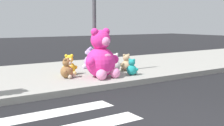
{
  "coord_description": "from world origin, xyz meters",
  "views": [
    {
      "loc": [
        -3.01,
        -2.6,
        1.6
      ],
      "look_at": [
        1.08,
        3.6,
        0.55
      ],
      "focal_mm": 45.1,
      "sensor_mm": 36.0,
      "label": 1
    }
  ],
  "objects_px": {
    "plush_pink_large": "(101,58)",
    "plush_white": "(114,65)",
    "plush_brown": "(67,70)",
    "plush_teal": "(132,68)",
    "sign_pole": "(94,14)",
    "plush_tan": "(126,64)",
    "plush_yellow": "(69,67)",
    "plush_lavender": "(90,60)"
  },
  "relations": [
    {
      "from": "plush_tan",
      "to": "plush_brown",
      "type": "relative_size",
      "value": 0.96
    },
    {
      "from": "plush_teal",
      "to": "plush_brown",
      "type": "distance_m",
      "value": 1.81
    },
    {
      "from": "plush_teal",
      "to": "plush_brown",
      "type": "relative_size",
      "value": 0.86
    },
    {
      "from": "plush_tan",
      "to": "sign_pole",
      "type": "bearing_deg",
      "value": 176.2
    },
    {
      "from": "plush_yellow",
      "to": "sign_pole",
      "type": "bearing_deg",
      "value": -19.89
    },
    {
      "from": "plush_brown",
      "to": "plush_teal",
      "type": "bearing_deg",
      "value": -19.03
    },
    {
      "from": "plush_yellow",
      "to": "plush_brown",
      "type": "relative_size",
      "value": 1.07
    },
    {
      "from": "plush_tan",
      "to": "plush_pink_large",
      "type": "bearing_deg",
      "value": -156.63
    },
    {
      "from": "sign_pole",
      "to": "plush_white",
      "type": "distance_m",
      "value": 1.59
    },
    {
      "from": "plush_lavender",
      "to": "plush_teal",
      "type": "height_order",
      "value": "plush_lavender"
    },
    {
      "from": "plush_white",
      "to": "plush_brown",
      "type": "bearing_deg",
      "value": -177.35
    },
    {
      "from": "plush_yellow",
      "to": "plush_teal",
      "type": "xyz_separation_m",
      "value": [
        1.45,
        -1.01,
        -0.05
      ]
    },
    {
      "from": "plush_tan",
      "to": "plush_yellow",
      "type": "bearing_deg",
      "value": 169.73
    },
    {
      "from": "plush_brown",
      "to": "plush_white",
      "type": "bearing_deg",
      "value": 2.65
    },
    {
      "from": "plush_lavender",
      "to": "plush_tan",
      "type": "xyz_separation_m",
      "value": [
        0.7,
        -1.04,
        -0.07
      ]
    },
    {
      "from": "sign_pole",
      "to": "plush_yellow",
      "type": "relative_size",
      "value": 5.47
    },
    {
      "from": "sign_pole",
      "to": "plush_white",
      "type": "xyz_separation_m",
      "value": [
        0.61,
        -0.1,
        -1.47
      ]
    },
    {
      "from": "plush_pink_large",
      "to": "plush_teal",
      "type": "bearing_deg",
      "value": -11.29
    },
    {
      "from": "plush_lavender",
      "to": "plush_white",
      "type": "xyz_separation_m",
      "value": [
        0.24,
        -1.07,
        -0.05
      ]
    },
    {
      "from": "plush_yellow",
      "to": "plush_white",
      "type": "xyz_separation_m",
      "value": [
        1.29,
        -0.35,
        -0.0
      ]
    },
    {
      "from": "plush_pink_large",
      "to": "sign_pole",
      "type": "bearing_deg",
      "value": 78.05
    },
    {
      "from": "plush_white",
      "to": "plush_tan",
      "type": "distance_m",
      "value": 0.46
    },
    {
      "from": "plush_pink_large",
      "to": "plush_brown",
      "type": "relative_size",
      "value": 2.42
    },
    {
      "from": "plush_brown",
      "to": "sign_pole",
      "type": "bearing_deg",
      "value": 10.57
    },
    {
      "from": "plush_pink_large",
      "to": "plush_lavender",
      "type": "xyz_separation_m",
      "value": [
        0.5,
        1.55,
        -0.25
      ]
    },
    {
      "from": "plush_lavender",
      "to": "plush_yellow",
      "type": "bearing_deg",
      "value": -145.86
    },
    {
      "from": "plush_pink_large",
      "to": "plush_lavender",
      "type": "height_order",
      "value": "plush_pink_large"
    },
    {
      "from": "sign_pole",
      "to": "plush_brown",
      "type": "distance_m",
      "value": 1.76
    },
    {
      "from": "plush_pink_large",
      "to": "plush_brown",
      "type": "height_order",
      "value": "plush_pink_large"
    },
    {
      "from": "plush_lavender",
      "to": "plush_white",
      "type": "relative_size",
      "value": 1.2
    },
    {
      "from": "plush_lavender",
      "to": "plush_teal",
      "type": "distance_m",
      "value": 1.78
    },
    {
      "from": "plush_yellow",
      "to": "plush_white",
      "type": "bearing_deg",
      "value": -15.21
    },
    {
      "from": "plush_white",
      "to": "plush_teal",
      "type": "bearing_deg",
      "value": -76.38
    },
    {
      "from": "plush_lavender",
      "to": "plush_teal",
      "type": "relative_size",
      "value": 1.47
    },
    {
      "from": "plush_lavender",
      "to": "plush_white",
      "type": "height_order",
      "value": "plush_lavender"
    },
    {
      "from": "plush_white",
      "to": "sign_pole",
      "type": "bearing_deg",
      "value": 170.29
    },
    {
      "from": "sign_pole",
      "to": "plush_tan",
      "type": "xyz_separation_m",
      "value": [
        1.07,
        -0.07,
        -1.49
      ]
    },
    {
      "from": "plush_white",
      "to": "plush_brown",
      "type": "xyz_separation_m",
      "value": [
        -1.55,
        -0.07,
        -0.01
      ]
    },
    {
      "from": "plush_pink_large",
      "to": "plush_white",
      "type": "distance_m",
      "value": 0.93
    },
    {
      "from": "plush_white",
      "to": "plush_teal",
      "type": "relative_size",
      "value": 1.22
    },
    {
      "from": "sign_pole",
      "to": "plush_brown",
      "type": "bearing_deg",
      "value": -169.43
    },
    {
      "from": "plush_pink_large",
      "to": "plush_lavender",
      "type": "relative_size",
      "value": 1.91
    }
  ]
}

